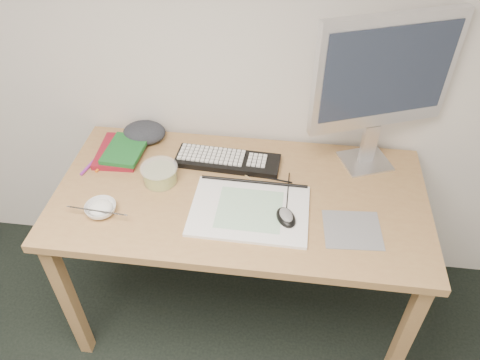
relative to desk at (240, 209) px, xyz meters
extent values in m
plane|color=silver|center=(-0.29, 0.37, 0.63)|extent=(3.60, 0.00, 3.60)
cube|color=#A6804C|center=(-0.65, -0.30, -0.31)|extent=(0.05, 0.05, 0.71)
cube|color=#A6804C|center=(0.65, -0.30, -0.31)|extent=(0.05, 0.05, 0.71)
cube|color=#A6804C|center=(-0.65, 0.30, -0.31)|extent=(0.05, 0.05, 0.71)
cube|color=#A6804C|center=(0.65, 0.30, -0.31)|extent=(0.05, 0.05, 0.71)
cube|color=#A6804C|center=(0.00, 0.00, 0.06)|extent=(1.40, 0.70, 0.03)
cube|color=slate|center=(0.41, -0.13, 0.08)|extent=(0.21, 0.19, 0.00)
cube|color=silver|center=(0.04, -0.09, 0.09)|extent=(0.43, 0.31, 0.01)
cube|color=black|center=(-0.07, 0.17, 0.09)|extent=(0.43, 0.16, 0.02)
cube|color=silver|center=(0.48, 0.25, 0.09)|extent=(0.23, 0.22, 0.01)
cube|color=silver|center=(0.48, 0.25, 0.17)|extent=(0.06, 0.04, 0.17)
cube|color=silver|center=(0.48, 0.25, 0.49)|extent=(0.51, 0.23, 0.43)
cube|color=black|center=(0.48, 0.25, 0.50)|extent=(0.45, 0.18, 0.34)
ellipsoid|color=black|center=(0.18, -0.12, 0.11)|extent=(0.10, 0.12, 0.03)
imported|color=silver|center=(-0.48, -0.16, 0.10)|extent=(0.14, 0.14, 0.04)
cylinder|color=#B8B9BB|center=(-0.48, -0.19, 0.12)|extent=(0.22, 0.03, 0.02)
cylinder|color=#DBBD4D|center=(-0.32, 0.03, 0.12)|extent=(0.18, 0.18, 0.07)
cube|color=maroon|center=(-0.53, 0.17, 0.09)|extent=(0.18, 0.24, 0.02)
cube|color=#175D24|center=(-0.50, 0.16, 0.11)|extent=(0.16, 0.21, 0.02)
ellipsoid|color=#26292D|center=(-0.45, 0.29, 0.11)|extent=(0.19, 0.17, 0.06)
cylinder|color=pink|center=(-0.03, 0.03, 0.09)|extent=(0.19, 0.01, 0.01)
cylinder|color=tan|center=(0.07, 0.04, 0.09)|extent=(0.13, 0.12, 0.01)
cylinder|color=black|center=(0.11, 0.10, 0.09)|extent=(0.17, 0.03, 0.01)
cylinder|color=#1D33A0|center=(-0.53, 0.12, 0.09)|extent=(0.10, 0.12, 0.01)
cylinder|color=orange|center=(-0.57, 0.10, 0.09)|extent=(0.04, 0.12, 0.01)
cylinder|color=purple|center=(-0.62, 0.09, 0.09)|extent=(0.04, 0.14, 0.01)
camera|label=1|loc=(0.16, -1.27, 1.30)|focal=35.00mm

